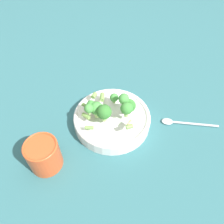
% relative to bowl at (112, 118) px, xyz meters
% --- Properties ---
extents(ground_plane, '(3.00, 3.00, 0.00)m').
position_rel_bowl_xyz_m(ground_plane, '(0.00, 0.00, -0.02)').
color(ground_plane, '#2D6066').
extents(bowl, '(0.24, 0.24, 0.04)m').
position_rel_bowl_xyz_m(bowl, '(0.00, 0.00, 0.00)').
color(bowl, white).
rests_on(bowl, ground_plane).
extents(pasta_salad, '(0.17, 0.17, 0.07)m').
position_rel_bowl_xyz_m(pasta_salad, '(-0.00, 0.00, 0.06)').
color(pasta_salad, '#8CB766').
rests_on(pasta_salad, bowl).
extents(cup, '(0.09, 0.09, 0.09)m').
position_rel_bowl_xyz_m(cup, '(-0.11, 0.20, 0.02)').
color(cup, '#CC4C23').
rests_on(cup, ground_plane).
extents(spoon, '(0.07, 0.18, 0.01)m').
position_rel_bowl_xyz_m(spoon, '(-0.04, -0.21, -0.02)').
color(spoon, silver).
rests_on(spoon, ground_plane).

